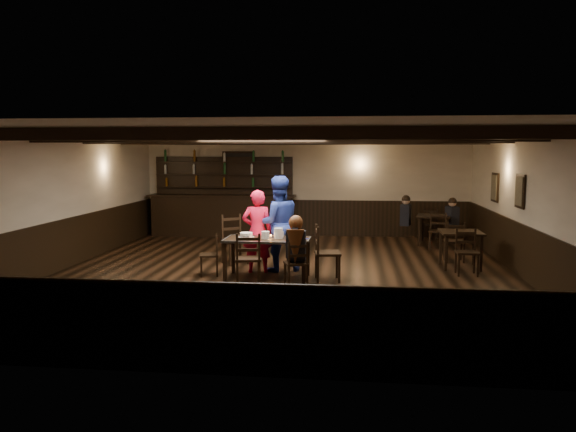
# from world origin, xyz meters

# --- Properties ---
(ground) EXTENTS (10.00, 10.00, 0.00)m
(ground) POSITION_xyz_m (0.00, 0.00, 0.00)
(ground) COLOR black
(ground) RESTS_ON ground
(room_shell) EXTENTS (9.02, 10.02, 2.71)m
(room_shell) POSITION_xyz_m (0.01, 0.04, 1.75)
(room_shell) COLOR beige
(room_shell) RESTS_ON ground
(dining_table) EXTENTS (1.59, 0.82, 0.75)m
(dining_table) POSITION_xyz_m (-0.26, -0.43, 0.67)
(dining_table) COLOR black
(dining_table) RESTS_ON ground
(chair_near_left) EXTENTS (0.52, 0.50, 0.95)m
(chair_near_left) POSITION_xyz_m (-0.50, -1.11, 0.56)
(chair_near_left) COLOR black
(chair_near_left) RESTS_ON ground
(chair_near_right) EXTENTS (0.48, 0.47, 0.81)m
(chair_near_right) POSITION_xyz_m (0.35, -1.05, 0.48)
(chair_near_right) COLOR black
(chair_near_right) RESTS_ON ground
(chair_end_left) EXTENTS (0.43, 0.44, 0.79)m
(chair_end_left) POSITION_xyz_m (-1.34, -0.30, 0.46)
(chair_end_left) COLOR black
(chair_end_left) RESTS_ON ground
(chair_end_right) EXTENTS (0.51, 0.53, 1.02)m
(chair_end_right) POSITION_xyz_m (0.77, -0.51, 0.59)
(chair_end_right) COLOR black
(chair_end_right) RESTS_ON ground
(chair_far_pushed) EXTENTS (0.66, 0.65, 1.03)m
(chair_far_pushed) POSITION_xyz_m (-1.19, 0.92, 0.60)
(chair_far_pushed) COLOR black
(chair_far_pushed) RESTS_ON ground
(woman_pink) EXTENTS (0.64, 0.47, 1.62)m
(woman_pink) POSITION_xyz_m (-0.54, 0.08, 0.81)
(woman_pink) COLOR #FF1233
(woman_pink) RESTS_ON ground
(man_blue) EXTENTS (1.11, 0.99, 1.88)m
(man_blue) POSITION_xyz_m (-0.16, 0.26, 0.94)
(man_blue) COLOR navy
(man_blue) RESTS_ON ground
(seated_person) EXTENTS (0.34, 0.50, 0.82)m
(seated_person) POSITION_xyz_m (0.33, -1.00, 0.83)
(seated_person) COLOR black
(seated_person) RESTS_ON ground
(cake) EXTENTS (0.30, 0.30, 0.09)m
(cake) POSITION_xyz_m (-0.67, -0.37, 0.79)
(cake) COLOR white
(cake) RESTS_ON dining_table
(plate_stack_a) EXTENTS (0.15, 0.15, 0.14)m
(plate_stack_a) POSITION_xyz_m (-0.29, -0.48, 0.82)
(plate_stack_a) COLOR white
(plate_stack_a) RESTS_ON dining_table
(plate_stack_b) EXTENTS (0.17, 0.17, 0.19)m
(plate_stack_b) POSITION_xyz_m (-0.06, -0.41, 0.85)
(plate_stack_b) COLOR white
(plate_stack_b) RESTS_ON dining_table
(tea_light) EXTENTS (0.05, 0.05, 0.06)m
(tea_light) POSITION_xyz_m (-0.21, -0.32, 0.78)
(tea_light) COLOR #A5A8AD
(tea_light) RESTS_ON dining_table
(salt_shaker) EXTENTS (0.03, 0.03, 0.08)m
(salt_shaker) POSITION_xyz_m (0.14, -0.53, 0.79)
(salt_shaker) COLOR silver
(salt_shaker) RESTS_ON dining_table
(pepper_shaker) EXTENTS (0.04, 0.04, 0.09)m
(pepper_shaker) POSITION_xyz_m (0.10, -0.52, 0.80)
(pepper_shaker) COLOR #A5A8AD
(pepper_shaker) RESTS_ON dining_table
(drink_glass) EXTENTS (0.07, 0.07, 0.11)m
(drink_glass) POSITION_xyz_m (-0.01, -0.27, 0.81)
(drink_glass) COLOR silver
(drink_glass) RESTS_ON dining_table
(menu_red) EXTENTS (0.36, 0.27, 0.00)m
(menu_red) POSITION_xyz_m (0.28, -0.58, 0.75)
(menu_red) COLOR #9C2211
(menu_red) RESTS_ON dining_table
(menu_blue) EXTENTS (0.39, 0.37, 0.00)m
(menu_blue) POSITION_xyz_m (0.32, -0.37, 0.75)
(menu_blue) COLOR #0D1142
(menu_blue) RESTS_ON dining_table
(bar_counter) EXTENTS (4.09, 0.70, 2.20)m
(bar_counter) POSITION_xyz_m (-2.30, 4.72, 0.73)
(bar_counter) COLOR black
(bar_counter) RESTS_ON ground
(back_table_a) EXTENTS (0.82, 0.82, 0.75)m
(back_table_a) POSITION_xyz_m (3.48, 0.93, 0.65)
(back_table_a) COLOR black
(back_table_a) RESTS_ON ground
(back_table_b) EXTENTS (0.96, 0.96, 0.75)m
(back_table_b) POSITION_xyz_m (3.35, 3.78, 0.65)
(back_table_b) COLOR black
(back_table_b) RESTS_ON ground
(bg_patron_left) EXTENTS (0.32, 0.42, 0.78)m
(bg_patron_left) POSITION_xyz_m (2.66, 3.88, 0.85)
(bg_patron_left) COLOR black
(bg_patron_left) RESTS_ON ground
(bg_patron_right) EXTENTS (0.32, 0.41, 0.74)m
(bg_patron_right) POSITION_xyz_m (3.79, 3.73, 0.83)
(bg_patron_right) COLOR black
(bg_patron_right) RESTS_ON ground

